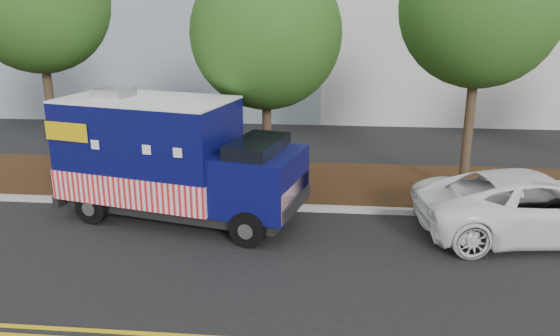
# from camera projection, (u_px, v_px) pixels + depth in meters

# --- Properties ---
(ground) EXTENTS (120.00, 120.00, 0.00)m
(ground) POSITION_uv_depth(u_px,v_px,m) (225.00, 229.00, 13.21)
(ground) COLOR black
(ground) RESTS_ON ground
(curb) EXTENTS (120.00, 0.18, 0.15)m
(curb) POSITION_uv_depth(u_px,v_px,m) (235.00, 206.00, 14.53)
(curb) COLOR #9E9E99
(curb) RESTS_ON ground
(mulch_strip) EXTENTS (120.00, 4.00, 0.15)m
(mulch_strip) POSITION_uv_depth(u_px,v_px,m) (247.00, 181.00, 16.53)
(mulch_strip) COLOR black
(mulch_strip) RESTS_ON ground
(centerline_near) EXTENTS (120.00, 0.10, 0.01)m
(centerline_near) POSITION_uv_depth(u_px,v_px,m) (173.00, 335.00, 8.97)
(centerline_near) COLOR gold
(centerline_near) RESTS_ON ground
(tree_a) EXTENTS (3.99, 3.99, 7.29)m
(tree_a) POSITION_uv_depth(u_px,v_px,m) (38.00, 2.00, 15.24)
(tree_a) COLOR #38281C
(tree_a) RESTS_ON ground
(tree_b) EXTENTS (4.10, 4.10, 6.51)m
(tree_b) POSITION_uv_depth(u_px,v_px,m) (266.00, 34.00, 14.70)
(tree_b) COLOR #38281C
(tree_b) RESTS_ON ground
(tree_c) EXTENTS (4.18, 4.18, 7.25)m
(tree_c) POSITION_uv_depth(u_px,v_px,m) (481.00, 7.00, 13.98)
(tree_c) COLOR #38281C
(tree_c) RESTS_ON ground
(sign_post) EXTENTS (0.06, 0.06, 2.40)m
(sign_post) POSITION_uv_depth(u_px,v_px,m) (107.00, 158.00, 14.89)
(sign_post) COLOR #473828
(sign_post) RESTS_ON ground
(food_truck) EXTENTS (6.47, 3.60, 3.23)m
(food_truck) POSITION_uv_depth(u_px,v_px,m) (169.00, 162.00, 13.58)
(food_truck) COLOR black
(food_truck) RESTS_ON ground
(white_car) EXTENTS (5.74, 3.22, 1.52)m
(white_car) POSITION_uv_depth(u_px,v_px,m) (536.00, 206.00, 12.61)
(white_car) COLOR white
(white_car) RESTS_ON ground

